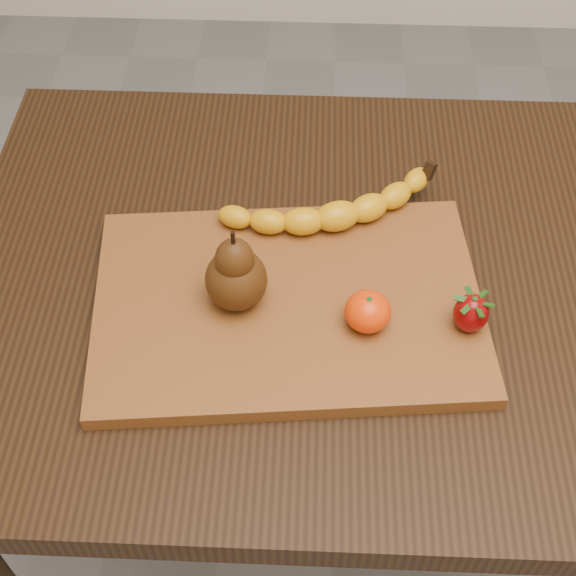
{
  "coord_description": "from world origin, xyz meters",
  "views": [
    {
      "loc": [
        -0.06,
        -0.64,
        1.51
      ],
      "look_at": [
        -0.08,
        -0.06,
        0.8
      ],
      "focal_mm": 50.0,
      "sensor_mm": 36.0,
      "label": 1
    }
  ],
  "objects_px": {
    "cutting_board": "(288,304)",
    "pear": "(235,268)",
    "mandarin": "(368,311)",
    "table": "(354,321)"
  },
  "relations": [
    {
      "from": "cutting_board",
      "to": "pear",
      "type": "bearing_deg",
      "value": 177.14
    },
    {
      "from": "cutting_board",
      "to": "pear",
      "type": "height_order",
      "value": "pear"
    },
    {
      "from": "table",
      "to": "mandarin",
      "type": "distance_m",
      "value": 0.17
    },
    {
      "from": "mandarin",
      "to": "table",
      "type": "bearing_deg",
      "value": 93.37
    },
    {
      "from": "table",
      "to": "mandarin",
      "type": "height_order",
      "value": "mandarin"
    },
    {
      "from": "table",
      "to": "cutting_board",
      "type": "distance_m",
      "value": 0.15
    },
    {
      "from": "table",
      "to": "pear",
      "type": "relative_size",
      "value": 9.01
    },
    {
      "from": "cutting_board",
      "to": "mandarin",
      "type": "relative_size",
      "value": 8.56
    },
    {
      "from": "table",
      "to": "pear",
      "type": "height_order",
      "value": "pear"
    },
    {
      "from": "pear",
      "to": "mandarin",
      "type": "height_order",
      "value": "pear"
    }
  ]
}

